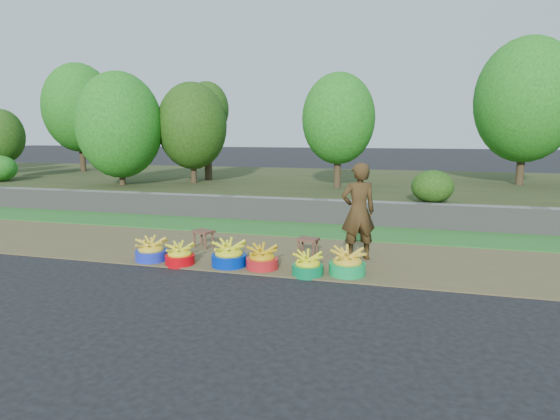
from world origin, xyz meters
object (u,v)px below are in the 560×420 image
(basin_d, at_px, (262,259))
(stool_right, at_px, (308,242))
(basin_f, at_px, (347,264))
(basin_e, at_px, (308,265))
(basin_b, at_px, (180,255))
(basin_c, at_px, (229,255))
(stool_left, at_px, (203,234))
(basin_a, at_px, (151,251))
(vendor_woman, at_px, (358,212))

(basin_d, relative_size, stool_right, 1.32)
(basin_d, distance_m, basin_f, 1.27)
(basin_f, relative_size, stool_right, 1.43)
(basin_e, bearing_deg, basin_b, 179.84)
(basin_c, xyz_separation_m, stool_left, (-0.87, 0.96, 0.08))
(basin_d, relative_size, stool_left, 1.17)
(basin_e, xyz_separation_m, stool_right, (-0.22, 1.02, 0.10))
(basin_e, relative_size, stool_right, 1.23)
(stool_right, bearing_deg, basin_b, -150.55)
(basin_a, height_order, stool_left, basin_a)
(basin_b, height_order, basin_f, basin_f)
(basin_d, height_order, vendor_woman, vendor_woman)
(basin_d, height_order, basin_e, basin_d)
(basin_e, bearing_deg, basin_f, 15.50)
(basin_c, bearing_deg, basin_a, -178.11)
(basin_e, relative_size, stool_left, 1.09)
(stool_left, distance_m, stool_right, 1.90)
(basin_e, distance_m, vendor_woman, 1.35)
(stool_left, relative_size, vendor_woman, 0.27)
(basin_e, distance_m, basin_f, 0.57)
(basin_a, height_order, basin_b, basin_a)
(basin_a, distance_m, basin_c, 1.31)
(basin_e, bearing_deg, basin_a, 178.28)
(vendor_woman, bearing_deg, basin_d, 10.15)
(basin_f, height_order, stool_left, basin_f)
(basin_a, height_order, basin_c, basin_c)
(basin_e, xyz_separation_m, vendor_woman, (0.59, 1.02, 0.64))
(basin_c, xyz_separation_m, basin_d, (0.53, 0.00, -0.02))
(stool_left, relative_size, stool_right, 1.13)
(basin_e, bearing_deg, basin_c, 174.51)
(basin_d, distance_m, vendor_woman, 1.71)
(basin_b, bearing_deg, stool_right, 29.45)
(basin_c, bearing_deg, basin_e, -5.49)
(basin_e, bearing_deg, basin_d, 170.40)
(basin_a, relative_size, basin_f, 0.95)
(basin_c, bearing_deg, stool_right, 41.14)
(stool_right, bearing_deg, basin_e, -78.04)
(basin_c, xyz_separation_m, vendor_woman, (1.84, 0.90, 0.62))
(basin_c, relative_size, basin_f, 1.02)
(stool_right, bearing_deg, basin_f, -48.82)
(basin_f, bearing_deg, basin_d, -178.66)
(basin_f, xyz_separation_m, stool_left, (-2.67, 0.93, 0.09))
(basin_a, distance_m, basin_d, 1.84)
(basin_b, xyz_separation_m, stool_right, (1.80, 1.02, 0.10))
(basin_b, bearing_deg, basin_d, 5.10)
(basin_d, height_order, stool_right, basin_d)
(basin_b, relative_size, vendor_woman, 0.29)
(basin_b, distance_m, basin_f, 2.57)
(basin_c, height_order, basin_f, basin_c)
(basin_a, bearing_deg, basin_d, 1.39)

